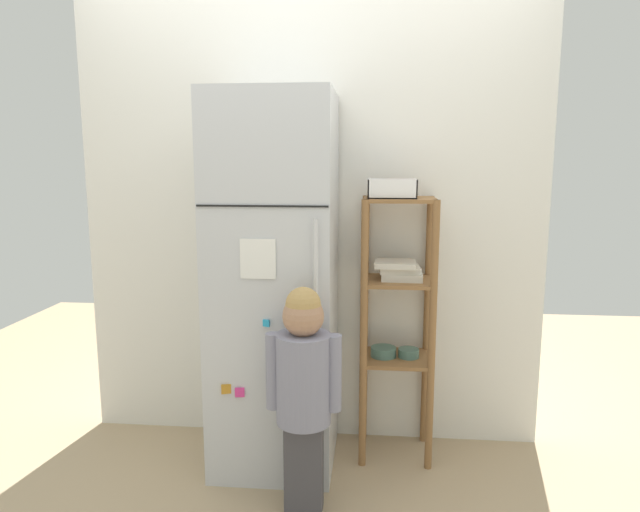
{
  "coord_description": "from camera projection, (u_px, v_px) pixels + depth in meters",
  "views": [
    {
      "loc": [
        0.34,
        -2.64,
        1.5
      ],
      "look_at": [
        0.08,
        0.02,
        1.05
      ],
      "focal_mm": 31.94,
      "sensor_mm": 36.0,
      "label": 1
    }
  ],
  "objects": [
    {
      "name": "fruit_bin",
      "position": [
        394.0,
        191.0,
        2.73
      ],
      "size": [
        0.23,
        0.2,
        0.09
      ],
      "color": "white",
      "rests_on": "pantry_shelf_unit"
    },
    {
      "name": "kitchen_wall_back",
      "position": [
        310.0,
        226.0,
        3.01
      ],
      "size": [
        2.44,
        0.03,
        2.32
      ],
      "primitive_type": "cube",
      "color": "silver",
      "rests_on": "ground"
    },
    {
      "name": "ground_plane",
      "position": [
        304.0,
        461.0,
        2.88
      ],
      "size": [
        6.0,
        6.0,
        0.0
      ],
      "primitive_type": "plane",
      "color": "tan"
    },
    {
      "name": "refrigerator",
      "position": [
        274.0,
        285.0,
        2.76
      ],
      "size": [
        0.58,
        0.59,
        1.82
      ],
      "color": "silver",
      "rests_on": "ground"
    },
    {
      "name": "pantry_shelf_unit",
      "position": [
        397.0,
        304.0,
        2.84
      ],
      "size": [
        0.36,
        0.32,
        1.33
      ],
      "color": "olive",
      "rests_on": "ground"
    },
    {
      "name": "child_standing",
      "position": [
        304.0,
        378.0,
        2.39
      ],
      "size": [
        0.32,
        0.24,
        0.99
      ],
      "color": "#454348",
      "rests_on": "ground"
    }
  ]
}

